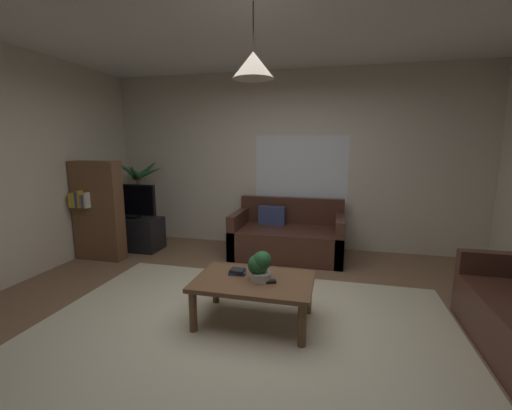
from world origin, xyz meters
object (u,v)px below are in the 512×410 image
tv (130,201)px  remote_on_table_0 (267,282)px  pendant_lamp (253,65)px  bookshelf_corner (97,211)px  potted_palm_corner (140,206)px  book_on_table_0 (237,273)px  coffee_table (254,286)px  book_on_table_1 (237,270)px  potted_plant_on_table (260,265)px  couch_under_window (288,238)px  tv_stand (133,233)px

tv → remote_on_table_0: bearing=-34.5°
pendant_lamp → remote_on_table_0: bearing=-19.9°
bookshelf_corner → pendant_lamp: 3.22m
potted_palm_corner → book_on_table_0: bearing=-41.2°
coffee_table → book_on_table_1: 0.22m
potted_plant_on_table → couch_under_window: bearing=91.0°
bookshelf_corner → pendant_lamp: pendant_lamp is taller
tv → book_on_table_1: bearing=-35.8°
bookshelf_corner → book_on_table_1: bearing=-24.6°
potted_plant_on_table → pendant_lamp: pendant_lamp is taller
potted_plant_on_table → tv_stand: size_ratio=0.30×
remote_on_table_0 → potted_plant_on_table: potted_plant_on_table is taller
potted_plant_on_table → tv_stand: potted_plant_on_table is taller
tv → tv_stand: bearing=90.0°
potted_palm_corner → pendant_lamp: (2.50, -2.13, 1.65)m
book_on_table_1 → book_on_table_0: bearing=133.6°
book_on_table_1 → tv_stand: tv_stand is taller
book_on_table_0 → book_on_table_1: bearing=-46.4°
tv_stand → pendant_lamp: size_ratio=1.55×
couch_under_window → potted_palm_corner: size_ratio=1.12×
couch_under_window → potted_palm_corner: potted_palm_corner is taller
remote_on_table_0 → pendant_lamp: pendant_lamp is taller
book_on_table_1 → potted_palm_corner: size_ratio=0.09×
book_on_table_0 → tv_stand: bearing=143.8°
remote_on_table_0 → tv_stand: (-2.51, 1.75, -0.18)m
couch_under_window → pendant_lamp: size_ratio=2.73×
pendant_lamp → tv_stand: bearing=144.5°
book_on_table_0 → potted_palm_corner: size_ratio=0.11×
book_on_table_0 → potted_plant_on_table: (0.24, -0.10, 0.13)m
book_on_table_1 → tv_stand: bearing=143.8°
couch_under_window → book_on_table_1: (-0.21, -1.86, 0.18)m
book_on_table_1 → potted_palm_corner: 3.10m
couch_under_window → pendant_lamp: (-0.03, -1.95, 1.98)m
potted_plant_on_table → potted_palm_corner: potted_palm_corner is taller
coffee_table → book_on_table_0: book_on_table_0 is taller
remote_on_table_0 → tv: (-2.51, 1.73, 0.35)m
book_on_table_1 → tv: tv is taller
book_on_table_1 → potted_palm_corner: potted_palm_corner is taller
coffee_table → bookshelf_corner: (-2.57, 1.18, 0.35)m
couch_under_window → pendant_lamp: bearing=-90.8°
coffee_table → bookshelf_corner: size_ratio=0.76×
potted_palm_corner → remote_on_table_0: bearing=-39.5°
potted_palm_corner → potted_plant_on_table: bearing=-39.7°
coffee_table → potted_plant_on_table: (0.06, -0.01, 0.20)m
book_on_table_1 → remote_on_table_0: size_ratio=0.83×
pendant_lamp → coffee_table: bearing=176.4°
bookshelf_corner → tv_stand: bearing=70.3°
bookshelf_corner → remote_on_table_0: bearing=-24.5°
tv_stand → potted_palm_corner: bearing=106.3°
potted_plant_on_table → bookshelf_corner: bearing=155.7°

